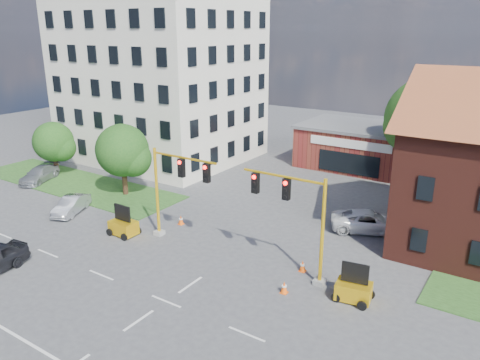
{
  "coord_description": "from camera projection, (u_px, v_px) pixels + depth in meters",
  "views": [
    {
      "loc": [
        14.92,
        -15.68,
        13.65
      ],
      "look_at": [
        -1.94,
        10.0,
        3.63
      ],
      "focal_mm": 35.0,
      "sensor_mm": 36.0,
      "label": 1
    }
  ],
  "objects": [
    {
      "name": "cone_a",
      "position": [
        124.0,
        232.0,
        31.91
      ],
      "size": [
        0.4,
        0.4,
        0.7
      ],
      "color": "#FC590D",
      "rests_on": "ground"
    },
    {
      "name": "tree_nw_front",
      "position": [
        125.0,
        153.0,
        38.9
      ],
      "size": [
        4.64,
        4.42,
        6.14
      ],
      "color": "#321D12",
      "rests_on": "ground"
    },
    {
      "name": "signal_mast_east",
      "position": [
        296.0,
        213.0,
        25.75
      ],
      "size": [
        5.3,
        0.6,
        6.2
      ],
      "color": "gray",
      "rests_on": "ground"
    },
    {
      "name": "sedan_silver_front",
      "position": [
        71.0,
        205.0,
        35.96
      ],
      "size": [
        2.82,
        4.17,
        1.3
      ],
      "primitive_type": "imported",
      "rotation": [
        0.0,
        0.0,
        0.41
      ],
      "color": "#A0A3A7",
      "rests_on": "ground"
    },
    {
      "name": "brick_shop",
      "position": [
        363.0,
        146.0,
        47.63
      ],
      "size": [
        12.4,
        8.4,
        4.3
      ],
      "color": "maroon",
      "rests_on": "ground"
    },
    {
      "name": "tree_large",
      "position": [
        432.0,
        123.0,
        40.61
      ],
      "size": [
        7.81,
        7.44,
        9.77
      ],
      "color": "#321D12",
      "rests_on": "ground"
    },
    {
      "name": "pickup_white",
      "position": [
        369.0,
        221.0,
        32.73
      ],
      "size": [
        5.81,
        4.38,
        1.47
      ],
      "primitive_type": "imported",
      "rotation": [
        0.0,
        0.0,
        1.99
      ],
      "color": "white",
      "rests_on": "ground"
    },
    {
      "name": "trailer_east",
      "position": [
        354.0,
        289.0,
        24.4
      ],
      "size": [
        1.97,
        1.47,
        2.06
      ],
      "rotation": [
        0.0,
        0.0,
        0.16
      ],
      "color": "yellow",
      "rests_on": "ground"
    },
    {
      "name": "grass_verge_nw",
      "position": [
        76.0,
        184.0,
        42.85
      ],
      "size": [
        22.0,
        6.0,
        0.08
      ],
      "primitive_type": "cube",
      "color": "#25481B",
      "rests_on": "ground"
    },
    {
      "name": "cone_b",
      "position": [
        181.0,
        220.0,
        33.99
      ],
      "size": [
        0.4,
        0.4,
        0.7
      ],
      "color": "#FC590D",
      "rests_on": "ground"
    },
    {
      "name": "trailer_west",
      "position": [
        123.0,
        226.0,
        32.16
      ],
      "size": [
        1.85,
        1.25,
        2.09
      ],
      "rotation": [
        0.0,
        0.0,
        -0.01
      ],
      "color": "yellow",
      "rests_on": "ground"
    },
    {
      "name": "ground",
      "position": [
        166.0,
        301.0,
        24.48
      ],
      "size": [
        120.0,
        120.0,
        0.0
      ],
      "primitive_type": "plane",
      "color": "#454548",
      "rests_on": "ground"
    },
    {
      "name": "cone_c",
      "position": [
        284.0,
        287.0,
        25.17
      ],
      "size": [
        0.4,
        0.4,
        0.7
      ],
      "color": "#FC590D",
      "rests_on": "ground"
    },
    {
      "name": "lane_markings",
      "position": [
        123.0,
        331.0,
        22.09
      ],
      "size": [
        60.0,
        36.0,
        0.01
      ],
      "primitive_type": null,
      "color": "silver",
      "rests_on": "ground"
    },
    {
      "name": "cone_d",
      "position": [
        303.0,
        266.0,
        27.42
      ],
      "size": [
        0.4,
        0.4,
        0.7
      ],
      "color": "#FC590D",
      "rests_on": "ground"
    },
    {
      "name": "office_block",
      "position": [
        159.0,
        61.0,
        49.12
      ],
      "size": [
        18.4,
        15.4,
        20.6
      ],
      "color": "silver",
      "rests_on": "ground"
    },
    {
      "name": "sedan_silver_rear",
      "position": [
        39.0,
        174.0,
        43.42
      ],
      "size": [
        3.47,
        4.99,
        1.34
      ],
      "primitive_type": "imported",
      "rotation": [
        0.0,
        0.0,
        0.38
      ],
      "color": "#A0A3A7",
      "rests_on": "ground"
    },
    {
      "name": "signal_mast_west",
      "position": [
        175.0,
        185.0,
        30.3
      ],
      "size": [
        5.3,
        0.6,
        6.2
      ],
      "color": "gray",
      "rests_on": "ground"
    },
    {
      "name": "tree_nw_rear",
      "position": [
        55.0,
        143.0,
        44.73
      ],
      "size": [
        4.01,
        3.82,
        5.17
      ],
      "color": "#321D12",
      "rests_on": "ground"
    }
  ]
}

